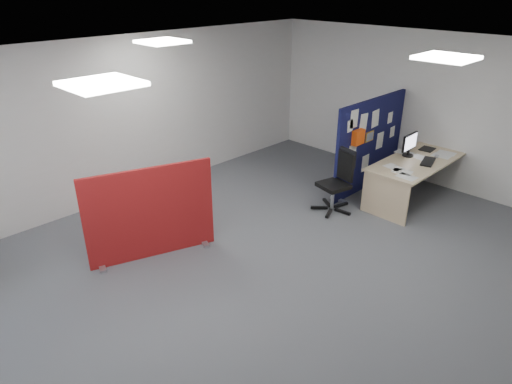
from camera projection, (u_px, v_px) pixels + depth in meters
floor at (262, 285)px, 5.74m from camera, size 9.00×9.00×0.00m
ceiling at (263, 66)px, 4.59m from camera, size 9.00×7.00×0.02m
wall_back at (108, 124)px, 7.40m from camera, size 9.00×0.02×2.70m
wall_right at (440, 112)px, 8.04m from camera, size 0.02×7.00×2.70m
ceiling_lights at (242, 58)px, 5.24m from camera, size 4.10×4.10×0.04m
navy_divider at (369, 144)px, 8.06m from camera, size 2.00×0.30×1.65m
main_desk at (413, 168)px, 7.73m from camera, size 1.97×0.87×0.73m
monitor_main at (410, 144)px, 7.72m from camera, size 0.45×0.19×0.40m
keyboard at (428, 162)px, 7.54m from camera, size 0.48×0.30×0.02m
mouse at (437, 156)px, 7.75m from camera, size 0.11×0.08×0.03m
paper_tray at (427, 149)px, 8.10m from camera, size 0.30×0.24×0.01m
red_divider at (151, 214)px, 6.09m from camera, size 1.65×0.62×1.30m
office_chair at (339, 177)px, 7.38m from camera, size 0.67×0.66×1.01m
desk_papers at (417, 162)px, 7.57m from camera, size 1.69×0.87×0.00m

